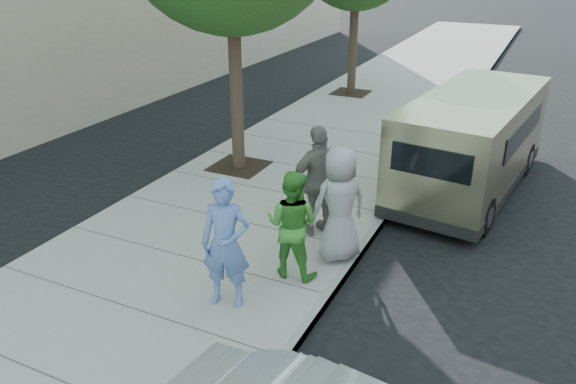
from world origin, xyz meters
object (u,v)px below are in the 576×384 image
object	(u,v)px
van	(473,140)
person_striped_polo	(319,181)
person_officer	(226,244)
parking_meter	(333,177)
person_gray_shirt	(340,204)
person_green_shirt	(292,224)

from	to	relation	value
van	person_striped_polo	bearing A→B (deg)	-113.09
person_officer	person_striped_polo	size ratio (longest dim) A/B	0.96
parking_meter	person_striped_polo	size ratio (longest dim) A/B	0.76
person_officer	person_gray_shirt	world-z (taller)	person_gray_shirt
person_green_shirt	person_striped_polo	size ratio (longest dim) A/B	0.87
person_officer	person_gray_shirt	xyz separation A→B (m)	(0.97, 1.85, 0.00)
parking_meter	person_green_shirt	xyz separation A→B (m)	(-0.08, -1.49, -0.23)
person_officer	person_striped_polo	bearing A→B (deg)	66.62
parking_meter	van	xyz separation A→B (m)	(1.79, 3.41, -0.14)
parking_meter	person_green_shirt	distance (m)	1.51
person_green_shirt	person_striped_polo	distance (m)	1.45
parking_meter	person_gray_shirt	bearing A→B (deg)	-84.18
van	person_green_shirt	world-z (taller)	van
person_gray_shirt	person_green_shirt	bearing A→B (deg)	10.73
person_officer	person_striped_polo	world-z (taller)	person_striped_polo
person_officer	person_gray_shirt	bearing A→B (deg)	46.69
person_officer	parking_meter	bearing A→B (deg)	61.67
person_striped_polo	van	bearing A→B (deg)	-170.21
person_officer	person_green_shirt	size ratio (longest dim) A/B	1.11
parking_meter	person_gray_shirt	size ratio (longest dim) A/B	0.79
person_gray_shirt	parking_meter	bearing A→B (deg)	-109.39
person_green_shirt	parking_meter	bearing A→B (deg)	-95.98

